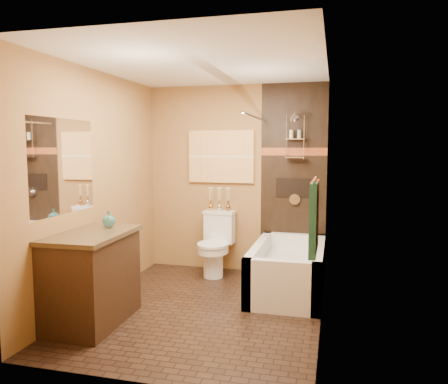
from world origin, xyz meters
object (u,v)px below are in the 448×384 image
(vanity, at_px, (92,278))
(bathtub, at_px, (288,273))
(sunset_painting, at_px, (221,157))
(toilet, at_px, (216,243))

(vanity, bearing_deg, bathtub, 37.05)
(sunset_painting, bearing_deg, vanity, -109.19)
(vanity, bearing_deg, toilet, 66.86)
(sunset_painting, relative_size, toilet, 1.09)
(sunset_painting, distance_m, toilet, 1.16)
(bathtub, bearing_deg, sunset_painting, 143.96)
(toilet, bearing_deg, bathtub, -20.51)
(bathtub, xyz_separation_m, toilet, (-1.00, 0.45, 0.20))
(vanity, bearing_deg, sunset_painting, 69.46)
(toilet, relative_size, vanity, 0.82)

